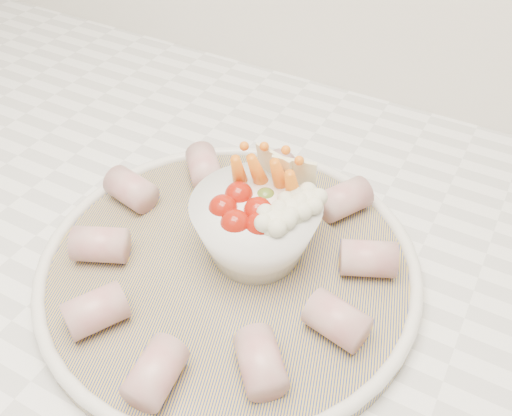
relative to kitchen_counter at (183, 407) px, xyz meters
The scene contains 4 objects.
kitchen_counter is the anchor object (origin of this frame).
serving_platter 0.49m from the kitchen_counter, 21.69° to the right, with size 0.43×0.43×0.02m.
veggie_bowl 0.53m from the kitchen_counter, 10.80° to the right, with size 0.12×0.12×0.10m.
cured_meat_rolls 0.51m from the kitchen_counter, 21.69° to the right, with size 0.30×0.30×0.03m.
Camera 1 is at (0.32, 1.10, 1.32)m, focal length 40.00 mm.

